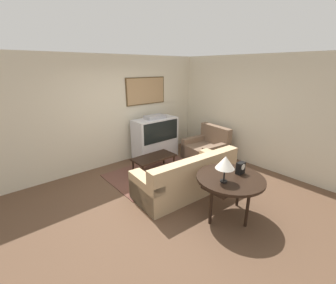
% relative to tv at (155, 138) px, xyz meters
% --- Properties ---
extents(ground_plane, '(12.00, 12.00, 0.00)m').
position_rel_tv_xyz_m(ground_plane, '(-0.97, -1.70, -0.57)').
color(ground_plane, brown).
extents(wall_back, '(12.00, 0.10, 2.70)m').
position_rel_tv_xyz_m(wall_back, '(-0.95, 0.43, 0.79)').
color(wall_back, beige).
rests_on(wall_back, ground_plane).
extents(wall_right, '(0.06, 12.00, 2.70)m').
position_rel_tv_xyz_m(wall_right, '(1.66, -1.70, 0.78)').
color(wall_right, beige).
rests_on(wall_right, ground_plane).
extents(area_rug, '(2.17, 1.44, 0.01)m').
position_rel_tv_xyz_m(area_rug, '(-0.58, -0.77, -0.56)').
color(area_rug, brown).
rests_on(area_rug, ground_plane).
extents(tv, '(1.22, 0.54, 1.20)m').
position_rel_tv_xyz_m(tv, '(0.00, 0.00, 0.00)').
color(tv, silver).
rests_on(tv, ground_plane).
extents(couch, '(2.14, 1.01, 0.83)m').
position_rel_tv_xyz_m(couch, '(-0.61, -1.85, -0.27)').
color(couch, tan).
rests_on(couch, ground_plane).
extents(armchair, '(1.00, 1.08, 0.89)m').
position_rel_tv_xyz_m(armchair, '(1.01, -0.98, -0.29)').
color(armchair, brown).
rests_on(armchair, ground_plane).
extents(coffee_table, '(1.02, 0.50, 0.40)m').
position_rel_tv_xyz_m(coffee_table, '(-0.58, -0.70, -0.22)').
color(coffee_table, black).
rests_on(coffee_table, ground_plane).
extents(console_table, '(1.09, 1.09, 0.73)m').
position_rel_tv_xyz_m(console_table, '(-0.64, -2.85, 0.09)').
color(console_table, black).
rests_on(console_table, ground_plane).
extents(table_lamp, '(0.29, 0.29, 0.43)m').
position_rel_tv_xyz_m(table_lamp, '(-0.85, -2.87, 0.48)').
color(table_lamp, black).
rests_on(table_lamp, console_table).
extents(mantel_clock, '(0.15, 0.10, 0.20)m').
position_rel_tv_xyz_m(mantel_clock, '(-0.41, -2.87, 0.26)').
color(mantel_clock, black).
rests_on(mantel_clock, console_table).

